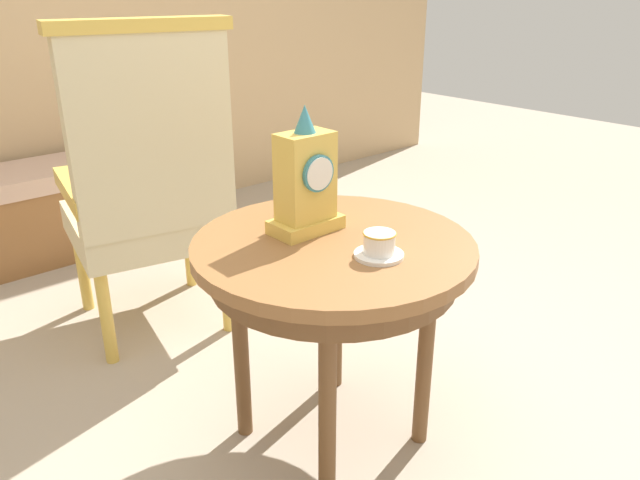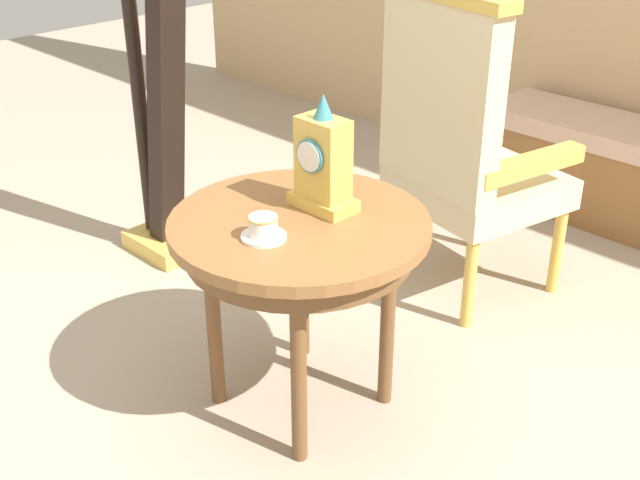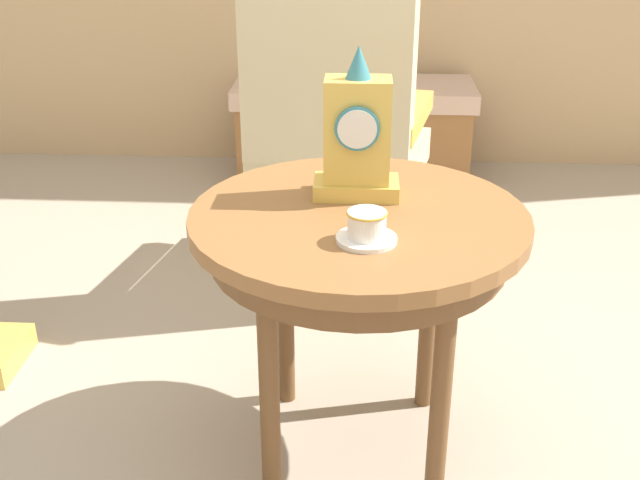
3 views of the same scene
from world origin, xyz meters
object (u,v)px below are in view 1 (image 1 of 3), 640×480
at_px(teacup_left, 379,246).
at_px(window_bench, 68,206).
at_px(side_table, 333,267).
at_px(armchair, 148,183).
at_px(mantel_clock, 306,183).

distance_m(teacup_left, window_bench, 2.07).
height_order(side_table, armchair, armchair).
height_order(side_table, mantel_clock, mantel_clock).
bearing_deg(side_table, teacup_left, -83.64).
bearing_deg(armchair, teacup_left, -84.52).
distance_m(side_table, teacup_left, 0.18).
bearing_deg(window_bench, teacup_left, -88.58).
bearing_deg(armchair, window_bench, 87.36).
relative_size(side_table, mantel_clock, 2.19).
relative_size(armchair, window_bench, 1.08).
distance_m(armchair, window_bench, 1.08).
height_order(side_table, window_bench, side_table).
relative_size(side_table, window_bench, 0.70).
distance_m(teacup_left, mantel_clock, 0.27).
xyz_separation_m(side_table, teacup_left, (0.02, -0.15, 0.10)).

